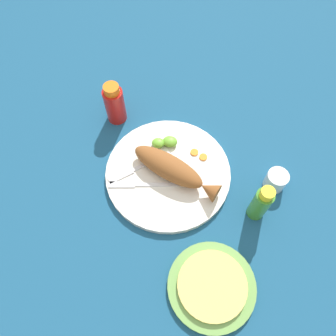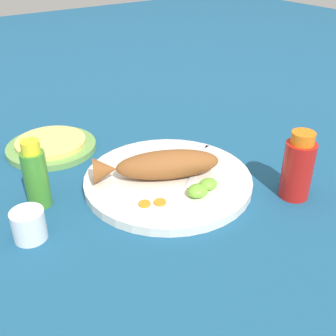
# 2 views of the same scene
# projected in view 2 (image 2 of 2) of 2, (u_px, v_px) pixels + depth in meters

# --- Properties ---
(ground_plane) EXTENTS (4.00, 4.00, 0.00)m
(ground_plane) POSITION_uv_depth(u_px,v_px,m) (168.00, 184.00, 0.86)
(ground_plane) COLOR navy
(main_plate) EXTENTS (0.34, 0.34, 0.02)m
(main_plate) POSITION_uv_depth(u_px,v_px,m) (168.00, 180.00, 0.85)
(main_plate) COLOR silver
(main_plate) RESTS_ON ground_plane
(fried_fish) EXTENTS (0.25, 0.16, 0.06)m
(fried_fish) POSITION_uv_depth(u_px,v_px,m) (160.00, 165.00, 0.83)
(fried_fish) COLOR brown
(fried_fish) RESTS_ON main_plate
(fork_near) EXTENTS (0.19, 0.04, 0.00)m
(fork_near) POSITION_uv_depth(u_px,v_px,m) (182.00, 156.00, 0.92)
(fork_near) COLOR silver
(fork_near) RESTS_ON main_plate
(fork_far) EXTENTS (0.16, 0.12, 0.00)m
(fork_far) POSITION_uv_depth(u_px,v_px,m) (201.00, 163.00, 0.90)
(fork_far) COLOR silver
(fork_far) RESTS_ON main_plate
(carrot_slice_near) EXTENTS (0.02, 0.02, 0.00)m
(carrot_slice_near) POSITION_uv_depth(u_px,v_px,m) (145.00, 204.00, 0.76)
(carrot_slice_near) COLOR orange
(carrot_slice_near) RESTS_ON main_plate
(carrot_slice_mid) EXTENTS (0.02, 0.02, 0.00)m
(carrot_slice_mid) POSITION_uv_depth(u_px,v_px,m) (160.00, 202.00, 0.77)
(carrot_slice_mid) COLOR orange
(carrot_slice_mid) RESTS_ON main_plate
(lime_wedge_main) EXTENTS (0.04, 0.04, 0.02)m
(lime_wedge_main) POSITION_uv_depth(u_px,v_px,m) (198.00, 191.00, 0.78)
(lime_wedge_main) COLOR #6BB233
(lime_wedge_main) RESTS_ON main_plate
(lime_wedge_side) EXTENTS (0.04, 0.03, 0.02)m
(lime_wedge_side) POSITION_uv_depth(u_px,v_px,m) (208.00, 184.00, 0.81)
(lime_wedge_side) COLOR #6BB233
(lime_wedge_side) RESTS_ON main_plate
(hot_sauce_bottle_red) EXTENTS (0.06, 0.06, 0.14)m
(hot_sauce_bottle_red) POSITION_uv_depth(u_px,v_px,m) (298.00, 167.00, 0.79)
(hot_sauce_bottle_red) COLOR #B21914
(hot_sauce_bottle_red) RESTS_ON ground_plane
(hot_sauce_bottle_green) EXTENTS (0.04, 0.04, 0.13)m
(hot_sauce_bottle_green) POSITION_uv_depth(u_px,v_px,m) (36.00, 176.00, 0.77)
(hot_sauce_bottle_green) COLOR #3D8428
(hot_sauce_bottle_green) RESTS_ON ground_plane
(salt_cup) EXTENTS (0.06, 0.06, 0.05)m
(salt_cup) POSITION_uv_depth(u_px,v_px,m) (29.00, 227.00, 0.70)
(salt_cup) COLOR silver
(salt_cup) RESTS_ON ground_plane
(tortilla_plate) EXTENTS (0.21, 0.21, 0.01)m
(tortilla_plate) POSITION_uv_depth(u_px,v_px,m) (52.00, 147.00, 0.98)
(tortilla_plate) COLOR #6B9E4C
(tortilla_plate) RESTS_ON ground_plane
(tortilla_stack) EXTENTS (0.16, 0.16, 0.01)m
(tortilla_stack) POSITION_uv_depth(u_px,v_px,m) (51.00, 142.00, 0.98)
(tortilla_stack) COLOR #E0C666
(tortilla_stack) RESTS_ON tortilla_plate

